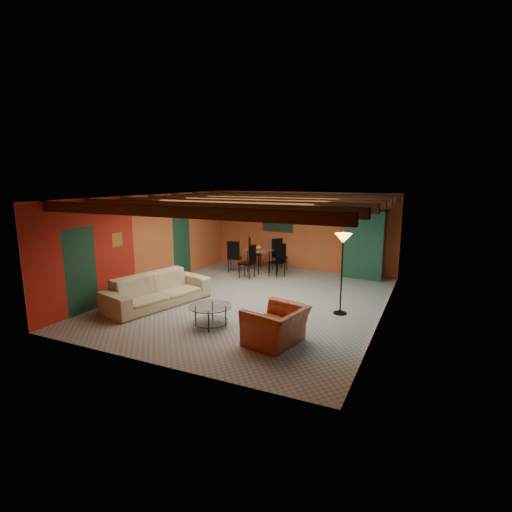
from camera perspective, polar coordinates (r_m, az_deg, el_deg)
The scene contains 11 objects.
room at distance 10.04m, azimuth -0.22°, elevation 6.70°, with size 6.52×8.01×2.71m.
sofa at distance 10.21m, azimuth -14.15°, elevation -4.81°, with size 2.70×1.06×0.79m, color tan.
armchair at distance 7.69m, azimuth 2.93°, elevation -10.09°, with size 1.12×0.97×0.73m, color maroon.
coffee_table at distance 8.62m, azimuth -6.62°, elevation -8.65°, with size 0.92×0.92×0.47m, color silver, non-canonical shape.
dining_table at distance 13.23m, azimuth 0.38°, elevation -0.10°, with size 2.11×2.11×1.10m, color silver, non-canonical shape.
armoire at distance 12.98m, azimuth 15.52°, elevation 1.54°, with size 1.21×0.59×2.12m, color maroon.
floor_lamp at distance 9.34m, azimuth 12.37°, elevation -2.59°, with size 0.39×0.39×1.93m, color black, non-canonical shape.
ceiling_fan at distance 9.94m, azimuth -0.49°, elevation 6.65°, with size 1.50×1.50×0.44m, color #472614, non-canonical shape.
painting at distance 13.98m, azimuth 3.18°, elevation 5.06°, with size 1.05×0.03×0.65m, color black.
potted_plant at distance 12.84m, azimuth 15.83°, elevation 7.33°, with size 0.46×0.40×0.51m, color #26661E.
vase at distance 13.12m, azimuth 0.38°, elevation 2.62°, with size 0.17×0.17×0.17m, color orange.
Camera 1 is at (4.26, -8.94, 3.16)m, focal length 27.47 mm.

